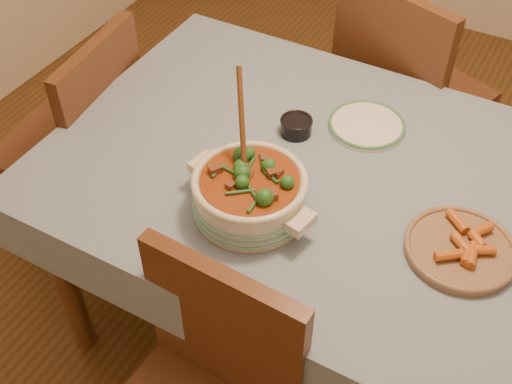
{
  "coord_description": "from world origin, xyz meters",
  "views": [
    {
      "loc": [
        0.38,
        -1.21,
        1.96
      ],
      "look_at": [
        -0.15,
        -0.25,
        0.86
      ],
      "focal_mm": 45.0,
      "sensor_mm": 36.0,
      "label": 1
    }
  ],
  "objects_px": {
    "condiment_bowl": "(296,125)",
    "chair_far": "(402,90)",
    "white_plate": "(367,125)",
    "dining_table": "(345,204)",
    "stew_casserole": "(250,191)",
    "chair_left": "(85,137)",
    "fried_plate": "(461,248)"
  },
  "relations": [
    {
      "from": "stew_casserole",
      "to": "condiment_bowl",
      "type": "height_order",
      "value": "stew_casserole"
    },
    {
      "from": "fried_plate",
      "to": "dining_table",
      "type": "bearing_deg",
      "value": 163.02
    },
    {
      "from": "white_plate",
      "to": "condiment_bowl",
      "type": "relative_size",
      "value": 2.66
    },
    {
      "from": "white_plate",
      "to": "dining_table",
      "type": "bearing_deg",
      "value": -80.04
    },
    {
      "from": "chair_far",
      "to": "white_plate",
      "type": "bearing_deg",
      "value": 113.29
    },
    {
      "from": "chair_far",
      "to": "chair_left",
      "type": "height_order",
      "value": "chair_far"
    },
    {
      "from": "dining_table",
      "to": "chair_left",
      "type": "distance_m",
      "value": 0.97
    },
    {
      "from": "fried_plate",
      "to": "chair_left",
      "type": "relative_size",
      "value": 0.38
    },
    {
      "from": "dining_table",
      "to": "chair_far",
      "type": "distance_m",
      "value": 0.74
    },
    {
      "from": "dining_table",
      "to": "stew_casserole",
      "type": "relative_size",
      "value": 4.52
    },
    {
      "from": "stew_casserole",
      "to": "chair_left",
      "type": "distance_m",
      "value": 0.87
    },
    {
      "from": "condiment_bowl",
      "to": "chair_far",
      "type": "bearing_deg",
      "value": 77.64
    },
    {
      "from": "dining_table",
      "to": "white_plate",
      "type": "relative_size",
      "value": 5.68
    },
    {
      "from": "dining_table",
      "to": "fried_plate",
      "type": "relative_size",
      "value": 4.88
    },
    {
      "from": "condiment_bowl",
      "to": "chair_far",
      "type": "height_order",
      "value": "chair_far"
    },
    {
      "from": "dining_table",
      "to": "condiment_bowl",
      "type": "bearing_deg",
      "value": 152.52
    },
    {
      "from": "stew_casserole",
      "to": "white_plate",
      "type": "height_order",
      "value": "stew_casserole"
    },
    {
      "from": "stew_casserole",
      "to": "fried_plate",
      "type": "relative_size",
      "value": 1.08
    },
    {
      "from": "stew_casserole",
      "to": "fried_plate",
      "type": "bearing_deg",
      "value": 13.77
    },
    {
      "from": "condiment_bowl",
      "to": "fried_plate",
      "type": "distance_m",
      "value": 0.59
    },
    {
      "from": "white_plate",
      "to": "chair_left",
      "type": "distance_m",
      "value": 0.98
    },
    {
      "from": "stew_casserole",
      "to": "chair_left",
      "type": "relative_size",
      "value": 0.41
    },
    {
      "from": "dining_table",
      "to": "condiment_bowl",
      "type": "relative_size",
      "value": 15.13
    },
    {
      "from": "stew_casserole",
      "to": "condiment_bowl",
      "type": "distance_m",
      "value": 0.34
    },
    {
      "from": "dining_table",
      "to": "white_plate",
      "type": "height_order",
      "value": "white_plate"
    },
    {
      "from": "fried_plate",
      "to": "chair_far",
      "type": "xyz_separation_m",
      "value": [
        -0.41,
        0.83,
        -0.21
      ]
    },
    {
      "from": "stew_casserole",
      "to": "white_plate",
      "type": "relative_size",
      "value": 1.26
    },
    {
      "from": "chair_left",
      "to": "chair_far",
      "type": "bearing_deg",
      "value": 122.94
    },
    {
      "from": "dining_table",
      "to": "stew_casserole",
      "type": "height_order",
      "value": "stew_casserole"
    },
    {
      "from": "fried_plate",
      "to": "chair_far",
      "type": "distance_m",
      "value": 0.95
    },
    {
      "from": "condiment_bowl",
      "to": "chair_left",
      "type": "height_order",
      "value": "chair_left"
    },
    {
      "from": "condiment_bowl",
      "to": "chair_far",
      "type": "relative_size",
      "value": 0.11
    }
  ]
}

